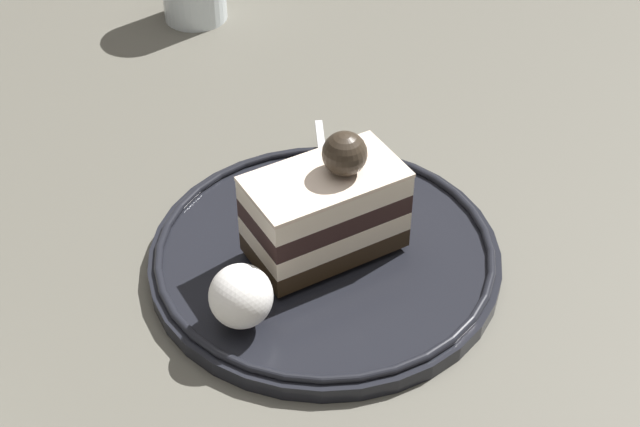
{
  "coord_description": "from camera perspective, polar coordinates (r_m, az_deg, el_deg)",
  "views": [
    {
      "loc": [
        0.2,
        -0.45,
        0.48
      ],
      "look_at": [
        -0.0,
        0.01,
        0.05
      ],
      "focal_mm": 53.51,
      "sensor_mm": 36.0,
      "label": 1
    }
  ],
  "objects": [
    {
      "name": "ground_plane",
      "position": [
        0.68,
        -0.18,
        -3.8
      ],
      "size": [
        2.4,
        2.4,
        0.0
      ],
      "primitive_type": "plane",
      "color": "#57554B"
    },
    {
      "name": "dessert_plate",
      "position": [
        0.69,
        0.0,
        -2.44
      ],
      "size": [
        0.25,
        0.25,
        0.02
      ],
      "color": "black",
      "rests_on": "ground_plane"
    },
    {
      "name": "cake_slice",
      "position": [
        0.66,
        0.65,
        0.23
      ],
      "size": [
        0.11,
        0.12,
        0.1
      ],
      "color": "black",
      "rests_on": "dessert_plate"
    },
    {
      "name": "whipped_cream_dollop",
      "position": [
        0.62,
        -4.75,
        -4.95
      ],
      "size": [
        0.04,
        0.04,
        0.04
      ],
      "primitive_type": "ellipsoid",
      "color": "white",
      "rests_on": "dessert_plate"
    },
    {
      "name": "fork",
      "position": [
        0.74,
        0.27,
        2.51
      ],
      "size": [
        0.07,
        0.11,
        0.0
      ],
      "color": "silver",
      "rests_on": "dessert_plate"
    }
  ]
}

